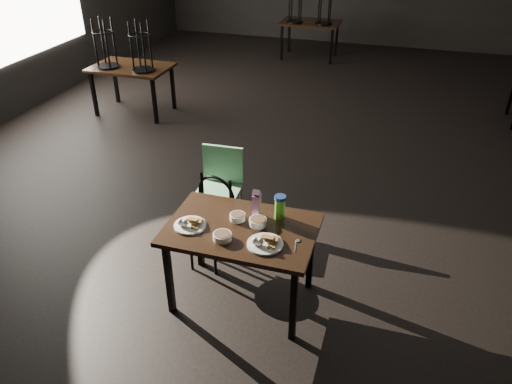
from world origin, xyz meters
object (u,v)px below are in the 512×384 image
(bentwood_chair, at_px, (210,215))
(school_chair, at_px, (220,184))
(juice_carton, at_px, (257,204))
(water_bottle, at_px, (280,207))
(main_table, at_px, (241,235))

(bentwood_chair, relative_size, school_chair, 0.97)
(juice_carton, bearing_deg, bentwood_chair, 156.91)
(juice_carton, distance_m, water_bottle, 0.19)
(juice_carton, height_order, water_bottle, juice_carton)
(main_table, distance_m, school_chair, 1.08)
(bentwood_chair, bearing_deg, water_bottle, -1.76)
(main_table, relative_size, bentwood_chair, 1.37)
(bentwood_chair, distance_m, school_chair, 0.53)
(bentwood_chair, xyz_separation_m, school_chair, (-0.10, 0.52, 0.03))
(main_table, distance_m, bentwood_chair, 0.62)
(water_bottle, xyz_separation_m, bentwood_chair, (-0.70, 0.19, -0.34))
(main_table, height_order, juice_carton, juice_carton)
(bentwood_chair, bearing_deg, school_chair, 114.35)
(water_bottle, distance_m, bentwood_chair, 0.80)
(main_table, height_order, water_bottle, water_bottle)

